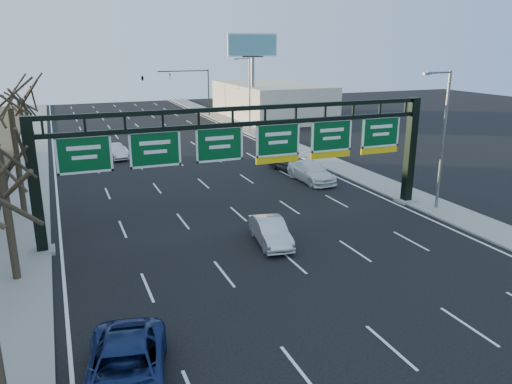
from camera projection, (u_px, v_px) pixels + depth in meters
name	position (u px, v px, depth m)	size (l,w,h in m)	color
ground	(312.00, 278.00, 23.42)	(160.00, 160.00, 0.00)	black
sidewalk_left	(27.00, 193.00, 36.53)	(3.00, 120.00, 0.12)	gray
sidewalk_right	(331.00, 163.00, 45.79)	(3.00, 120.00, 0.12)	gray
lane_markings	(196.00, 177.00, 41.17)	(21.60, 120.00, 0.01)	white
sign_gantry	(252.00, 149.00, 29.26)	(24.60, 1.20, 7.20)	black
building_right_distant	(271.00, 101.00, 74.34)	(12.00, 20.00, 5.00)	#B9B09A
tree_mid	(8.00, 91.00, 29.88)	(3.60, 3.60, 9.24)	#33291C
tree_far	(17.00, 85.00, 38.86)	(3.60, 3.60, 8.86)	#33291C
streetlight_near	(442.00, 134.00, 31.81)	(2.15, 0.22, 9.00)	slate
streetlight_far	(249.00, 90.00, 62.00)	(2.15, 0.22, 9.00)	slate
billboard_right	(253.00, 56.00, 66.21)	(7.00, 0.50, 12.00)	slate
traffic_signal_mast	(168.00, 81.00, 72.75)	(10.16, 0.54, 7.00)	black
car_blue_suv	(125.00, 371.00, 15.57)	(2.53, 5.48, 1.52)	navy
car_silver_sedan	(271.00, 232.00, 27.29)	(1.49, 4.27, 1.41)	#BBBCC0
car_white_wagon	(311.00, 172.00, 39.84)	(2.16, 5.31, 1.54)	white
car_grey_far	(289.00, 162.00, 43.21)	(1.76, 4.38, 1.49)	#3B3E40
car_silver_distant	(115.00, 151.00, 47.83)	(1.48, 4.24, 1.40)	silver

